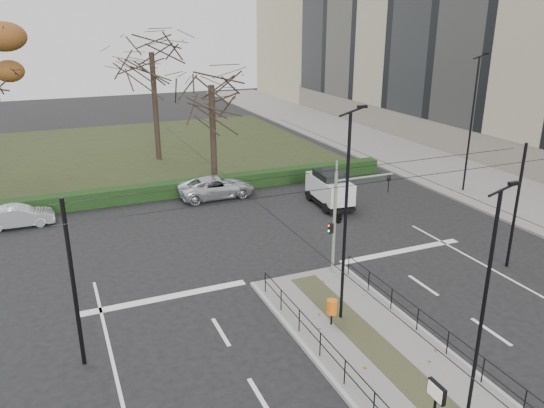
{
  "coord_description": "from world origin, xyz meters",
  "views": [
    {
      "loc": [
        -9.7,
        -14.62,
        11.2
      ],
      "look_at": [
        0.16,
        8.44,
        2.37
      ],
      "focal_mm": 35.0,
      "sensor_mm": 36.0,
      "label": 1
    }
  ],
  "objects": [
    {
      "name": "apartment_block",
      "position": [
        27.97,
        23.97,
        10.39
      ],
      "size": [
        13.09,
        52.1,
        21.64
      ],
      "color": "#BEB389",
      "rests_on": "ground"
    },
    {
      "name": "median_railing",
      "position": [
        0.0,
        -2.6,
        0.98
      ],
      "size": [
        4.14,
        13.24,
        0.92
      ],
      "color": "black",
      "rests_on": "median_island"
    },
    {
      "name": "ground",
      "position": [
        0.0,
        0.0,
        0.0
      ],
      "size": [
        140.0,
        140.0,
        0.0
      ],
      "primitive_type": "plane",
      "color": "black",
      "rests_on": "ground"
    },
    {
      "name": "bare_tree_near",
      "position": [
        0.95,
        20.88,
        6.35
      ],
      "size": [
        5.82,
        5.82,
        8.98
      ],
      "color": "black",
      "rests_on": "park"
    },
    {
      "name": "streetlamp_median_near",
      "position": [
        0.4,
        -5.42,
        3.81
      ],
      "size": [
        0.6,
        0.12,
        7.21
      ],
      "color": "black",
      "rests_on": "median_island"
    },
    {
      "name": "white_van",
      "position": [
        6.03,
        12.99,
        1.15
      ],
      "size": [
        2.08,
        4.08,
        2.19
      ],
      "color": "silver",
      "rests_on": "ground"
    },
    {
      "name": "parked_car_fourth",
      "position": [
        -0.03,
        17.32,
        0.7
      ],
      "size": [
        5.05,
        2.39,
        1.39
      ],
      "primitive_type": "imported",
      "rotation": [
        0.0,
        0.0,
        1.59
      ],
      "color": "#B7BBBF",
      "rests_on": "ground"
    },
    {
      "name": "hedge",
      "position": [
        -6.0,
        18.6,
        0.5
      ],
      "size": [
        38.0,
        1.0,
        1.0
      ],
      "primitive_type": "cube",
      "color": "black",
      "rests_on": "ground"
    },
    {
      "name": "park",
      "position": [
        -6.0,
        32.0,
        0.05
      ],
      "size": [
        38.0,
        26.0,
        0.1
      ],
      "primitive_type": "cube",
      "color": "black",
      "rests_on": "ground"
    },
    {
      "name": "streetlamp_sidewalk",
      "position": [
        15.76,
        11.81,
        4.71
      ],
      "size": [
        0.75,
        0.15,
        8.98
      ],
      "color": "black",
      "rests_on": "sidewalk_east"
    },
    {
      "name": "streetlamp_median_far",
      "position": [
        -0.12,
        0.92,
        4.33
      ],
      "size": [
        0.69,
        0.14,
        8.23
      ],
      "color": "black",
      "rests_on": "median_island"
    },
    {
      "name": "traffic_light",
      "position": [
        1.78,
        4.5,
        2.9
      ],
      "size": [
        3.22,
        1.84,
        4.74
      ],
      "color": "gray",
      "rests_on": "median_island"
    },
    {
      "name": "parked_car_second",
      "position": [
        -11.87,
        16.71,
        0.62
      ],
      "size": [
        3.77,
        1.33,
        1.24
      ],
      "primitive_type": "imported",
      "rotation": [
        0.0,
        0.0,
        1.57
      ],
      "color": "#B7BBBF",
      "rests_on": "ground"
    },
    {
      "name": "litter_bin",
      "position": [
        -0.71,
        0.64,
        0.88
      ],
      "size": [
        0.4,
        0.4,
        1.03
      ],
      "color": "black",
      "rests_on": "median_island"
    },
    {
      "name": "sidewalk_east",
      "position": [
        18.0,
        22.0,
        0.07
      ],
      "size": [
        8.0,
        90.0,
        0.14
      ],
      "primitive_type": "cube",
      "color": "slate",
      "rests_on": "ground"
    },
    {
      "name": "catenary",
      "position": [
        0.0,
        1.62,
        3.42
      ],
      "size": [
        20.0,
        34.0,
        6.0
      ],
      "color": "black",
      "rests_on": "ground"
    },
    {
      "name": "median_island",
      "position": [
        0.0,
        -2.5,
        0.07
      ],
      "size": [
        4.4,
        15.0,
        0.14
      ],
      "primitive_type": "cube",
      "color": "slate",
      "rests_on": "ground"
    },
    {
      "name": "bare_tree_center",
      "position": [
        -1.5,
        28.52,
        8.04
      ],
      "size": [
        7.55,
        7.55,
        11.39
      ],
      "color": "black",
      "rests_on": "park"
    },
    {
      "name": "info_panel",
      "position": [
        -1.51,
        -6.08,
        1.98
      ],
      "size": [
        0.13,
        0.61,
        2.35
      ],
      "color": "black",
      "rests_on": "median_island"
    }
  ]
}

